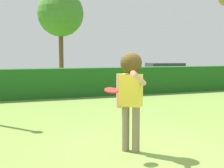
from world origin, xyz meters
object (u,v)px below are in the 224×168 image
object	(u,v)px
maple_tree	(61,14)
frisbee	(112,90)
parked_car_black	(165,72)
person	(131,86)

from	to	relation	value
maple_tree	frisbee	bearing A→B (deg)	-97.44
parked_car_black	frisbee	bearing A→B (deg)	-123.31
frisbee	maple_tree	xyz separation A→B (m)	(2.16, 16.56, 3.47)
person	maple_tree	world-z (taller)	maple_tree
parked_car_black	maple_tree	distance (m)	8.29
person	parked_car_black	distance (m)	14.55
person	parked_car_black	world-z (taller)	person
frisbee	person	bearing A→B (deg)	21.04
parked_car_black	maple_tree	bearing A→B (deg)	145.76
parked_car_black	person	bearing A→B (deg)	-122.27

